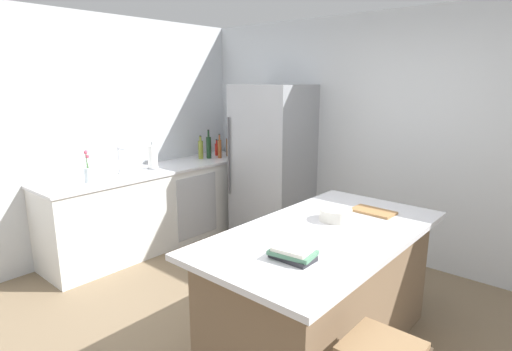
{
  "coord_description": "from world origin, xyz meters",
  "views": [
    {
      "loc": [
        1.82,
        -1.94,
        1.91
      ],
      "look_at": [
        -0.72,
        0.98,
        1.0
      ],
      "focal_mm": 28.62,
      "sensor_mm": 36.0,
      "label": 1
    }
  ],
  "objects_px": {
    "syrup_bottle": "(229,146)",
    "wine_bottle": "(209,147)",
    "mixing_bowl": "(336,214)",
    "cookbook_stack": "(293,253)",
    "hot_sauce_bottle": "(217,149)",
    "flower_vase": "(88,172)",
    "cutting_board": "(373,211)",
    "kitchen_island": "(322,289)",
    "olive_oil_bottle": "(201,149)",
    "refrigerator": "(273,163)",
    "paper_towel_roll": "(153,157)",
    "whiskey_bottle": "(229,147)",
    "sink_faucet": "(120,160)",
    "vinegar_bottle": "(220,148)"
  },
  "relations": [
    {
      "from": "hot_sauce_bottle",
      "to": "sink_faucet",
      "type": "bearing_deg",
      "value": -89.25
    },
    {
      "from": "refrigerator",
      "to": "syrup_bottle",
      "type": "height_order",
      "value": "refrigerator"
    },
    {
      "from": "flower_vase",
      "to": "wine_bottle",
      "type": "bearing_deg",
      "value": 92.04
    },
    {
      "from": "flower_vase",
      "to": "whiskey_bottle",
      "type": "relative_size",
      "value": 1.11
    },
    {
      "from": "kitchen_island",
      "to": "cookbook_stack",
      "type": "distance_m",
      "value": 0.71
    },
    {
      "from": "syrup_bottle",
      "to": "wine_bottle",
      "type": "height_order",
      "value": "wine_bottle"
    },
    {
      "from": "refrigerator",
      "to": "syrup_bottle",
      "type": "bearing_deg",
      "value": 169.98
    },
    {
      "from": "syrup_bottle",
      "to": "mixing_bowl",
      "type": "relative_size",
      "value": 1.2
    },
    {
      "from": "flower_vase",
      "to": "cutting_board",
      "type": "distance_m",
      "value": 2.74
    },
    {
      "from": "sink_faucet",
      "to": "syrup_bottle",
      "type": "height_order",
      "value": "sink_faucet"
    },
    {
      "from": "cookbook_stack",
      "to": "refrigerator",
      "type": "bearing_deg",
      "value": 131.16
    },
    {
      "from": "cookbook_stack",
      "to": "kitchen_island",
      "type": "bearing_deg",
      "value": 101.23
    },
    {
      "from": "kitchen_island",
      "to": "olive_oil_bottle",
      "type": "distance_m",
      "value": 2.89
    },
    {
      "from": "sink_faucet",
      "to": "hot_sauce_bottle",
      "type": "distance_m",
      "value": 1.46
    },
    {
      "from": "olive_oil_bottle",
      "to": "cookbook_stack",
      "type": "relative_size",
      "value": 1.09
    },
    {
      "from": "flower_vase",
      "to": "syrup_bottle",
      "type": "xyz_separation_m",
      "value": [
        -0.09,
        2.07,
        0.01
      ]
    },
    {
      "from": "kitchen_island",
      "to": "cookbook_stack",
      "type": "bearing_deg",
      "value": -78.77
    },
    {
      "from": "paper_towel_roll",
      "to": "cutting_board",
      "type": "xyz_separation_m",
      "value": [
        2.61,
        0.19,
        -0.13
      ]
    },
    {
      "from": "olive_oil_bottle",
      "to": "cutting_board",
      "type": "xyz_separation_m",
      "value": [
        2.66,
        -0.58,
        -0.13
      ]
    },
    {
      "from": "flower_vase",
      "to": "paper_towel_roll",
      "type": "xyz_separation_m",
      "value": [
        -0.06,
        0.81,
        0.03
      ]
    },
    {
      "from": "whiskey_bottle",
      "to": "cookbook_stack",
      "type": "xyz_separation_m",
      "value": [
        2.55,
        -2.07,
        -0.09
      ]
    },
    {
      "from": "mixing_bowl",
      "to": "cutting_board",
      "type": "bearing_deg",
      "value": 69.03
    },
    {
      "from": "kitchen_island",
      "to": "paper_towel_roll",
      "type": "bearing_deg",
      "value": 171.24
    },
    {
      "from": "sink_faucet",
      "to": "flower_vase",
      "type": "height_order",
      "value": "flower_vase"
    },
    {
      "from": "hot_sauce_bottle",
      "to": "syrup_bottle",
      "type": "bearing_deg",
      "value": 77.64
    },
    {
      "from": "syrup_bottle",
      "to": "wine_bottle",
      "type": "xyz_separation_m",
      "value": [
        0.03,
        -0.39,
        0.03
      ]
    },
    {
      "from": "refrigerator",
      "to": "hot_sauce_bottle",
      "type": "relative_size",
      "value": 8.4
    },
    {
      "from": "cutting_board",
      "to": "mixing_bowl",
      "type": "bearing_deg",
      "value": -110.97
    },
    {
      "from": "syrup_bottle",
      "to": "hot_sauce_bottle",
      "type": "xyz_separation_m",
      "value": [
        -0.04,
        -0.19,
        -0.03
      ]
    },
    {
      "from": "whiskey_bottle",
      "to": "hot_sauce_bottle",
      "type": "distance_m",
      "value": 0.18
    },
    {
      "from": "kitchen_island",
      "to": "paper_towel_roll",
      "type": "xyz_separation_m",
      "value": [
        -2.53,
        0.39,
        0.59
      ]
    },
    {
      "from": "refrigerator",
      "to": "paper_towel_roll",
      "type": "relative_size",
      "value": 5.95
    },
    {
      "from": "refrigerator",
      "to": "syrup_bottle",
      "type": "distance_m",
      "value": 0.92
    },
    {
      "from": "syrup_bottle",
      "to": "vinegar_bottle",
      "type": "relative_size",
      "value": 0.9
    },
    {
      "from": "sink_faucet",
      "to": "paper_towel_roll",
      "type": "height_order",
      "value": "paper_towel_roll"
    },
    {
      "from": "kitchen_island",
      "to": "mixing_bowl",
      "type": "xyz_separation_m",
      "value": [
        -0.06,
        0.24,
        0.49
      ]
    },
    {
      "from": "flower_vase",
      "to": "cutting_board",
      "type": "xyz_separation_m",
      "value": [
        2.55,
        1.0,
        -0.11
      ]
    },
    {
      "from": "paper_towel_roll",
      "to": "mixing_bowl",
      "type": "distance_m",
      "value": 2.48
    },
    {
      "from": "sink_faucet",
      "to": "mixing_bowl",
      "type": "distance_m",
      "value": 2.53
    },
    {
      "from": "kitchen_island",
      "to": "cutting_board",
      "type": "bearing_deg",
      "value": 82.42
    },
    {
      "from": "flower_vase",
      "to": "cookbook_stack",
      "type": "height_order",
      "value": "flower_vase"
    },
    {
      "from": "vinegar_bottle",
      "to": "olive_oil_bottle",
      "type": "height_order",
      "value": "vinegar_bottle"
    },
    {
      "from": "cookbook_stack",
      "to": "hot_sauce_bottle",
      "type": "bearing_deg",
      "value": 143.76
    },
    {
      "from": "vinegar_bottle",
      "to": "olive_oil_bottle",
      "type": "relative_size",
      "value": 1.05
    },
    {
      "from": "flower_vase",
      "to": "olive_oil_bottle",
      "type": "distance_m",
      "value": 1.59
    },
    {
      "from": "wine_bottle",
      "to": "flower_vase",
      "type": "bearing_deg",
      "value": -87.96
    },
    {
      "from": "sink_faucet",
      "to": "kitchen_island",
      "type": "bearing_deg",
      "value": -0.01
    },
    {
      "from": "sink_faucet",
      "to": "mixing_bowl",
      "type": "relative_size",
      "value": 1.26
    },
    {
      "from": "wine_bottle",
      "to": "olive_oil_bottle",
      "type": "bearing_deg",
      "value": -122.29
    },
    {
      "from": "refrigerator",
      "to": "vinegar_bottle",
      "type": "distance_m",
      "value": 0.8
    }
  ]
}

